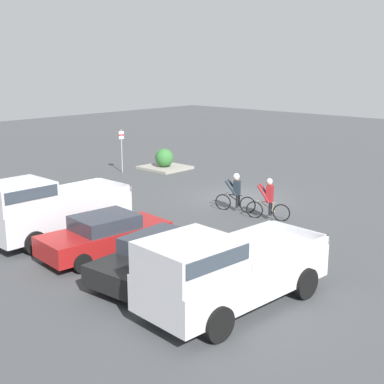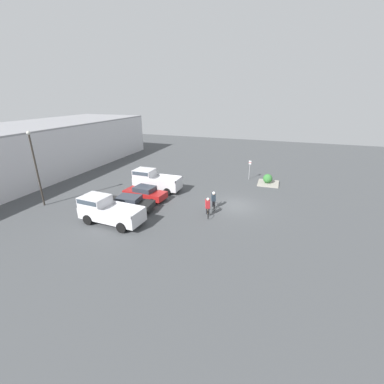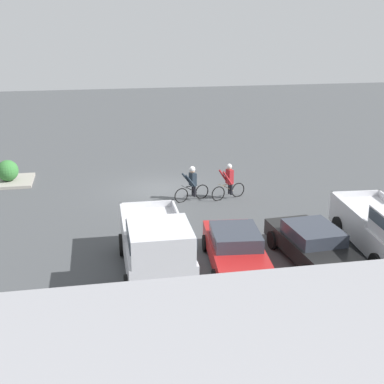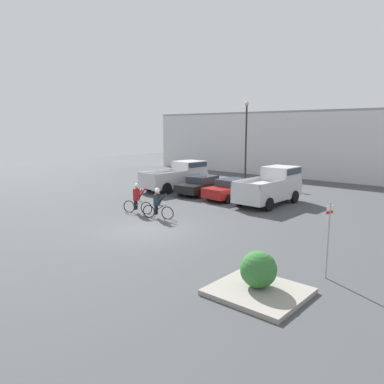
% 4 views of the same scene
% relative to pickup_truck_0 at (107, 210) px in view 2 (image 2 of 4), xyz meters
% --- Properties ---
extents(ground_plane, '(80.00, 80.00, 0.00)m').
position_rel_pickup_truck_0_xyz_m(ground_plane, '(7.02, -9.75, -1.15)').
color(ground_plane, '#424447').
extents(warehouse_building, '(42.45, 12.75, 6.49)m').
position_rel_pickup_truck_0_xyz_m(warehouse_building, '(7.02, 18.63, 2.10)').
color(warehouse_building, silver).
rests_on(warehouse_building, ground_plane).
extents(pickup_truck_0, '(2.61, 5.68, 2.20)m').
position_rel_pickup_truck_0_xyz_m(pickup_truck_0, '(0.00, 0.00, 0.00)').
color(pickup_truck_0, silver).
rests_on(pickup_truck_0, ground_plane).
extents(sedan_0, '(2.24, 4.70, 1.36)m').
position_rel_pickup_truck_0_xyz_m(sedan_0, '(2.76, -0.41, -0.45)').
color(sedan_0, black).
rests_on(sedan_0, ground_plane).
extents(sedan_1, '(2.27, 4.57, 1.39)m').
position_rel_pickup_truck_0_xyz_m(sedan_1, '(5.56, -0.54, -0.45)').
color(sedan_1, maroon).
rests_on(sedan_1, ground_plane).
extents(pickup_truck_1, '(2.32, 5.32, 2.33)m').
position_rel_pickup_truck_0_xyz_m(pickup_truck_1, '(8.37, -0.15, 0.04)').
color(pickup_truck_1, silver).
rests_on(pickup_truck_1, ground_plane).
extents(cyclist_0, '(1.77, 0.69, 1.71)m').
position_rel_pickup_truck_0_xyz_m(cyclist_0, '(5.72, -7.81, -0.26)').
color(cyclist_0, black).
rests_on(cyclist_0, ground_plane).
extents(cyclist_1, '(1.79, 0.70, 1.76)m').
position_rel_pickup_truck_0_xyz_m(cyclist_1, '(3.95, -7.73, -0.27)').
color(cyclist_1, black).
rests_on(cyclist_1, ground_plane).
extents(fire_lane_sign, '(0.11, 0.29, 2.54)m').
position_rel_pickup_truck_0_xyz_m(fire_lane_sign, '(15.84, -9.88, 0.38)').
color(fire_lane_sign, '#9E9EA3').
rests_on(fire_lane_sign, ground_plane).
extents(lamppost, '(0.36, 0.36, 7.21)m').
position_rel_pickup_truck_0_xyz_m(lamppost, '(0.93, 8.13, 3.05)').
color(lamppost, '#2D2823').
rests_on(lamppost, ground_plane).
extents(curb_island, '(2.64, 2.44, 0.15)m').
position_rel_pickup_truck_0_xyz_m(curb_island, '(14.79, -12.37, -1.07)').
color(curb_island, gray).
rests_on(curb_island, ground_plane).
extents(shrub, '(1.11, 1.11, 1.11)m').
position_rel_pickup_truck_0_xyz_m(shrub, '(14.70, -12.24, -0.44)').
color(shrub, '#337033').
rests_on(shrub, curb_island).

